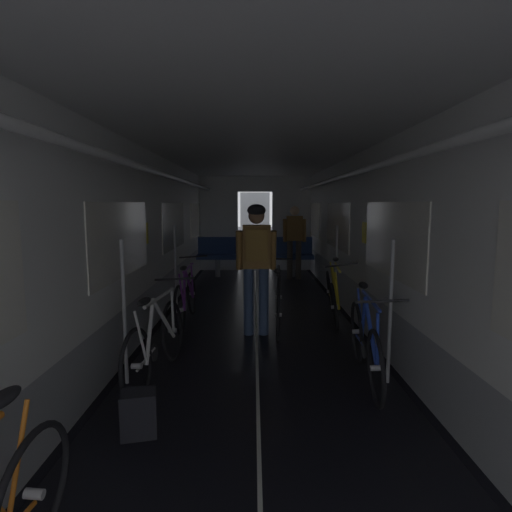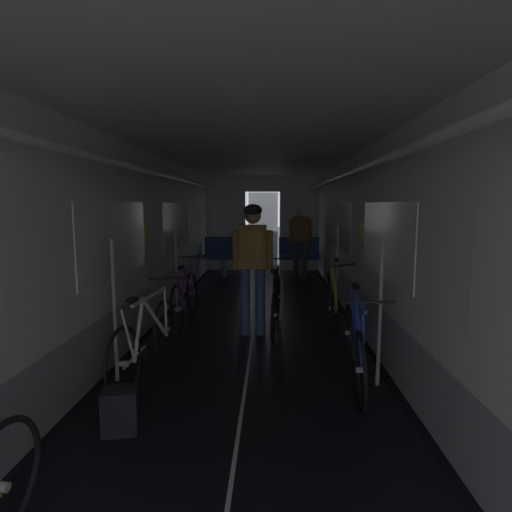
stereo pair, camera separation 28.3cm
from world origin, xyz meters
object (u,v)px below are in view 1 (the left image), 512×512
(bicycle_purple, at_px, (186,298))
(bench_seat_far_left, at_px, (218,253))
(bench_seat_far_right, at_px, (293,253))
(person_cyclist_aisle, at_px, (256,255))
(bicycle_yellow, at_px, (332,295))
(bicycle_black_in_aisle, at_px, (278,302))
(bicycle_blue, at_px, (365,342))
(person_standing_near_bench, at_px, (294,237))
(bicycle_white, at_px, (157,341))
(backpack_on_floor, at_px, (139,414))

(bicycle_purple, bearing_deg, bench_seat_far_left, 88.42)
(bench_seat_far_right, bearing_deg, person_cyclist_aisle, -101.33)
(bicycle_yellow, bearing_deg, bench_seat_far_left, 118.22)
(bench_seat_far_right, relative_size, bicycle_black_in_aisle, 0.58)
(bench_seat_far_left, bearing_deg, bicycle_yellow, -61.78)
(bench_seat_far_left, distance_m, person_cyclist_aisle, 4.61)
(bicycle_blue, xyz_separation_m, person_cyclist_aisle, (-1.06, 1.42, 0.69))
(bench_seat_far_right, distance_m, person_standing_near_bench, 0.55)
(bicycle_white, distance_m, bicycle_black_in_aisle, 2.10)
(bench_seat_far_left, relative_size, person_standing_near_bench, 0.58)
(bench_seat_far_left, xyz_separation_m, bicycle_blue, (1.96, -5.91, -0.18))
(bicycle_blue, distance_m, bicycle_black_in_aisle, 1.85)
(bench_seat_far_left, height_order, bicycle_black_in_aisle, bench_seat_far_left)
(bicycle_black_in_aisle, height_order, person_standing_near_bench, person_standing_near_bench)
(bicycle_yellow, bearing_deg, bicycle_black_in_aisle, -152.72)
(bicycle_blue, bearing_deg, bicycle_white, 178.91)
(bicycle_white, relative_size, bicycle_black_in_aisle, 1.00)
(bicycle_purple, height_order, bicycle_white, same)
(bench_seat_far_right, xyz_separation_m, bicycle_black_in_aisle, (-0.59, -4.23, -0.18))
(bench_seat_far_right, bearing_deg, bench_seat_far_left, 180.00)
(bicycle_white, distance_m, person_cyclist_aisle, 1.83)
(bench_seat_far_right, xyz_separation_m, person_cyclist_aisle, (-0.90, -4.49, 0.50))
(bench_seat_far_left, height_order, backpack_on_floor, bench_seat_far_left)
(bicycle_yellow, distance_m, bicycle_blue, 2.12)
(person_standing_near_bench, xyz_separation_m, backpack_on_floor, (-1.80, -6.51, -0.81))
(bicycle_black_in_aisle, relative_size, person_standing_near_bench, 1.00)
(bicycle_yellow, relative_size, bicycle_purple, 1.00)
(bicycle_blue, distance_m, backpack_on_floor, 2.20)
(person_cyclist_aisle, bearing_deg, bicycle_white, -125.67)
(bicycle_purple, xyz_separation_m, bicycle_blue, (2.07, -1.94, 0.00))
(bicycle_white, xyz_separation_m, person_standing_near_bench, (1.90, 5.50, 0.59))
(bicycle_black_in_aisle, xyz_separation_m, backpack_on_floor, (-1.21, -2.66, -0.21))
(bench_seat_far_left, xyz_separation_m, person_cyclist_aisle, (0.90, -4.49, 0.50))
(bicycle_purple, height_order, person_standing_near_bench, person_standing_near_bench)
(person_standing_near_bench, bearing_deg, bicycle_white, -109.01)
(bicycle_purple, xyz_separation_m, bicycle_black_in_aisle, (1.32, -0.26, 0.00))
(bicycle_yellow, height_order, bicycle_purple, bicycle_yellow)
(bicycle_white, bearing_deg, person_standing_near_bench, 70.99)
(bicycle_yellow, distance_m, bicycle_black_in_aisle, 0.93)
(bicycle_blue, bearing_deg, bicycle_yellow, 87.87)
(person_cyclist_aisle, distance_m, person_standing_near_bench, 4.22)
(backpack_on_floor, bearing_deg, bench_seat_far_left, 90.02)
(bench_seat_far_right, relative_size, backpack_on_floor, 2.89)
(person_standing_near_bench, bearing_deg, bicycle_blue, -88.37)
(bicycle_white, height_order, person_cyclist_aisle, person_cyclist_aisle)
(bench_seat_far_left, distance_m, backpack_on_floor, 6.90)
(bicycle_blue, relative_size, bicycle_white, 1.00)
(person_cyclist_aisle, height_order, person_standing_near_bench, person_cyclist_aisle)
(bench_seat_far_left, distance_m, bicycle_yellow, 4.32)
(bicycle_blue, bearing_deg, person_cyclist_aisle, 126.75)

